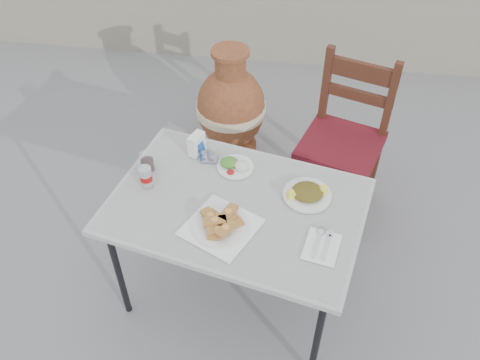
# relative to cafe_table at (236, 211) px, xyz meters

# --- Properties ---
(ground) EXTENTS (80.00, 80.00, 0.00)m
(ground) POSITION_rel_cafe_table_xyz_m (-0.17, 0.08, -0.66)
(ground) COLOR slate
(ground) RESTS_ON ground
(cafe_table) EXTENTS (1.30, 1.02, 0.71)m
(cafe_table) POSITION_rel_cafe_table_xyz_m (0.00, 0.00, 0.00)
(cafe_table) COLOR black
(cafe_table) RESTS_ON ground
(pide_plate) EXTENTS (0.39, 0.39, 0.06)m
(pide_plate) POSITION_rel_cafe_table_xyz_m (-0.05, -0.15, 0.08)
(pide_plate) COLOR white
(pide_plate) RESTS_ON cafe_table
(salad_rice_plate) EXTENTS (0.18, 0.18, 0.05)m
(salad_rice_plate) POSITION_rel_cafe_table_xyz_m (-0.04, 0.24, 0.07)
(salad_rice_plate) COLOR white
(salad_rice_plate) RESTS_ON cafe_table
(salad_chopped_plate) EXTENTS (0.23, 0.23, 0.05)m
(salad_chopped_plate) POSITION_rel_cafe_table_xyz_m (0.32, 0.10, 0.07)
(salad_chopped_plate) COLOR white
(salad_chopped_plate) RESTS_ON cafe_table
(soda_can) EXTENTS (0.06, 0.06, 0.11)m
(soda_can) POSITION_rel_cafe_table_xyz_m (-0.44, 0.06, 0.10)
(soda_can) COLOR silver
(soda_can) RESTS_ON cafe_table
(cola_glass) EXTENTS (0.07, 0.07, 0.10)m
(cola_glass) POSITION_rel_cafe_table_xyz_m (-0.47, 0.17, 0.09)
(cola_glass) COLOR white
(cola_glass) RESTS_ON cafe_table
(napkin_holder) EXTENTS (0.08, 0.11, 0.11)m
(napkin_holder) POSITION_rel_cafe_table_xyz_m (-0.25, 0.33, 0.11)
(napkin_holder) COLOR white
(napkin_holder) RESTS_ON cafe_table
(condiment_caddy) EXTENTS (0.09, 0.07, 0.06)m
(condiment_caddy) POSITION_rel_cafe_table_xyz_m (-0.18, 0.28, 0.07)
(condiment_caddy) COLOR #B5B5BC
(condiment_caddy) RESTS_ON cafe_table
(cutlery_napkin) EXTENTS (0.18, 0.21, 0.01)m
(cutlery_napkin) POSITION_rel_cafe_table_xyz_m (0.40, -0.19, 0.05)
(cutlery_napkin) COLOR white
(cutlery_napkin) RESTS_ON cafe_table
(chair) EXTENTS (0.56, 0.56, 1.00)m
(chair) POSITION_rel_cafe_table_xyz_m (0.52, 0.78, -0.14)
(chair) COLOR #3B1B10
(chair) RESTS_ON ground
(terracotta_urn) EXTENTS (0.47, 0.47, 0.82)m
(terracotta_urn) POSITION_rel_cafe_table_xyz_m (-0.21, 1.17, -0.28)
(terracotta_urn) COLOR brown
(terracotta_urn) RESTS_ON ground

